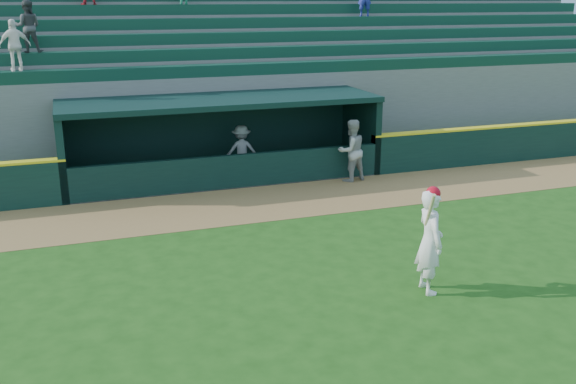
# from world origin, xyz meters

# --- Properties ---
(ground) EXTENTS (120.00, 120.00, 0.00)m
(ground) POSITION_xyz_m (0.00, 0.00, 0.00)
(ground) COLOR #1D4812
(ground) RESTS_ON ground
(warning_track) EXTENTS (40.00, 3.00, 0.01)m
(warning_track) POSITION_xyz_m (0.00, 4.90, 0.01)
(warning_track) COLOR olive
(warning_track) RESTS_ON ground
(field_wall_right) EXTENTS (15.50, 0.30, 1.20)m
(field_wall_right) POSITION_xyz_m (12.25, 6.55, 0.60)
(field_wall_right) COLOR black
(field_wall_right) RESTS_ON ground
(wall_stripe_right) EXTENTS (15.50, 0.32, 0.06)m
(wall_stripe_right) POSITION_xyz_m (12.25, 6.55, 1.23)
(wall_stripe_right) COLOR yellow
(wall_stripe_right) RESTS_ON field_wall_right
(dugout_player_front) EXTENTS (1.03, 0.87, 1.87)m
(dugout_player_front) POSITION_xyz_m (3.57, 6.13, 0.93)
(dugout_player_front) COLOR #A7A7A2
(dugout_player_front) RESTS_ON ground
(dugout_player_inside) EXTENTS (1.08, 0.72, 1.56)m
(dugout_player_inside) POSITION_xyz_m (0.65, 7.88, 0.78)
(dugout_player_inside) COLOR #A7A7A2
(dugout_player_inside) RESTS_ON ground
(dugout) EXTENTS (9.40, 2.80, 2.46)m
(dugout) POSITION_xyz_m (0.00, 8.00, 1.36)
(dugout) COLOR #63635E
(dugout) RESTS_ON ground
(stands) EXTENTS (34.50, 6.25, 6.58)m
(stands) POSITION_xyz_m (-0.02, 12.57, 2.39)
(stands) COLOR slate
(stands) RESTS_ON ground
(batter_at_plate) EXTENTS (0.57, 0.86, 2.07)m
(batter_at_plate) POSITION_xyz_m (1.79, -1.28, 1.02)
(batter_at_plate) COLOR white
(batter_at_plate) RESTS_ON ground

